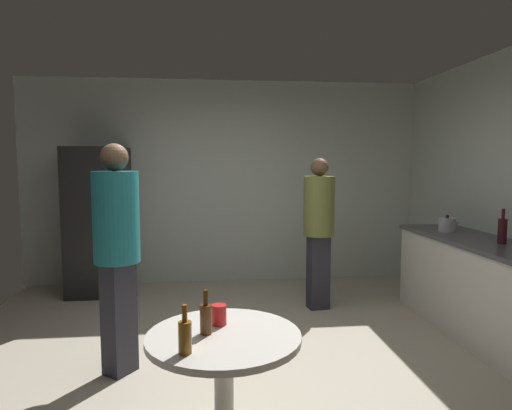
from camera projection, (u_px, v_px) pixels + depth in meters
The scene contains 12 objects.
ground_plane at pixel (239, 374), 3.47m from camera, with size 5.20×5.20×0.10m, color #B2A893.
wall_back at pixel (226, 182), 5.94m from camera, with size 5.32×0.06×2.70m, color beige.
refrigerator at pixel (99, 221), 5.39m from camera, with size 0.70×0.68×1.80m.
kitchen_counter at pixel (478, 287), 4.12m from camera, with size 0.64×2.05×0.90m.
kettle at pixel (447, 225), 4.56m from camera, with size 0.24×0.17×0.18m.
wine_bottle_on_counter at pixel (502, 230), 3.86m from camera, with size 0.08×0.08×0.31m.
foreground_table at pixel (224, 354), 2.26m from camera, with size 0.80×0.80×0.73m.
beer_bottle_amber at pixel (185, 336), 2.02m from camera, with size 0.06×0.06×0.23m.
beer_bottle_brown at pixel (206, 318), 2.25m from camera, with size 0.06×0.06×0.23m.
plastic_cup_red at pixel (219, 315), 2.38m from camera, with size 0.08×0.08×0.11m, color red.
person_in_olive_shirt at pixel (319, 222), 4.80m from camera, with size 0.39×0.39×1.66m.
person_in_teal_shirt at pixel (117, 240), 3.29m from camera, with size 0.48×0.48×1.75m.
Camera 1 is at (-0.22, -3.32, 1.61)m, focal length 30.84 mm.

